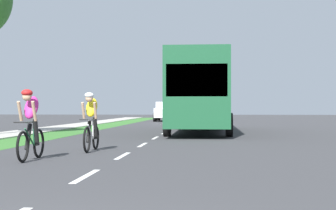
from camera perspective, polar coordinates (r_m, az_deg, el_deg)
ground_plane at (r=23.57m, az=-0.52°, el=-3.14°), size 120.00×120.00×0.00m
grass_verge at (r=24.41m, az=-11.27°, el=-3.02°), size 1.90×70.00×0.01m
sidewalk_concrete at (r=25.01m, az=-15.53°, el=-2.95°), size 1.96×70.00×0.10m
lane_markings_center at (r=27.55m, az=0.24°, el=-2.71°), size 0.12×54.07×0.01m
cyclist_lead at (r=12.00m, az=-14.85°, el=-2.02°), size 0.42×1.72×1.58m
cyclist_trailing at (r=14.13m, az=-8.43°, el=-1.76°), size 0.42×1.72×1.58m
bus_dark_green at (r=24.74m, az=3.51°, el=1.59°), size 2.78×11.60×3.48m
pickup_white at (r=44.23m, az=0.02°, el=-0.72°), size 2.22×5.10×1.64m
sedan_silver at (r=56.71m, az=0.75°, el=-0.68°), size 1.98×4.30×1.52m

